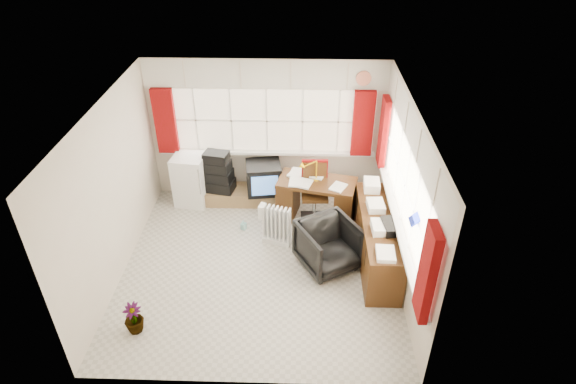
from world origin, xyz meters
The scene contains 20 objects.
ground centered at (0.00, 0.00, 0.00)m, with size 4.00×4.00×0.00m, color beige.
room_walls centered at (0.00, 0.00, 1.50)m, with size 4.00×4.00×4.00m.
window_back centered at (0.00, 1.94, 0.95)m, with size 3.70×0.12×3.60m.
window_right centered at (1.94, 0.00, 0.95)m, with size 0.12×3.70×3.60m.
curtains centered at (0.92, 0.93, 1.46)m, with size 3.83×3.83×1.15m.
overhead_cabinets centered at (0.98, 0.98, 2.25)m, with size 3.98×3.98×0.48m.
desk centered at (0.85, 1.25, 0.41)m, with size 1.37×0.89×0.77m.
desk_lamp centered at (0.84, 1.29, 0.99)m, with size 0.16×0.15×0.38m.
task_chair centered at (0.81, 1.28, 0.56)m, with size 0.45×0.48×1.05m.
office_chair centered at (1.01, 0.05, 0.37)m, with size 0.78×0.80×0.73m, color black.
radiator centered at (0.22, 0.56, 0.27)m, with size 0.48×0.29×0.67m.
credenza centered at (1.73, 0.20, 0.39)m, with size 0.50×2.00×0.85m.
file_tray centered at (1.87, -0.05, 0.81)m, with size 0.29×0.37×0.12m, color black.
tv_bench centered at (-0.55, 1.72, 0.12)m, with size 1.40×0.50×0.25m, color #A67E53.
crt_tv centered at (-0.06, 1.68, 0.52)m, with size 0.66×0.62×0.53m.
hifi_stack centered at (-0.86, 1.69, 0.59)m, with size 0.60×0.44×0.74m.
mini_fridge centered at (-1.33, 1.68, 0.46)m, with size 0.60×0.61×0.92m.
spray_bottle_a centered at (-0.88, 1.69, 0.14)m, with size 0.11×0.11×0.27m, color silver.
spray_bottle_b centered at (-0.34, 0.88, 0.09)m, with size 0.08×0.08×0.17m, color #87CAC6.
flower_vase centered at (-1.49, -1.28, 0.22)m, with size 0.24×0.24×0.44m, color black.
Camera 1 is at (0.58, -5.42, 4.85)m, focal length 30.00 mm.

